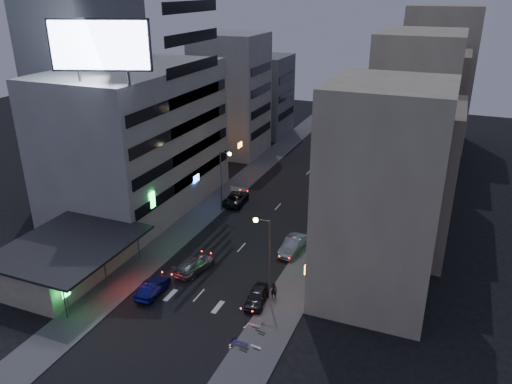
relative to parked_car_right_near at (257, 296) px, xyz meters
The scene contains 29 objects.
ground 7.49m from the parked_car_right_near, 138.11° to the right, with size 180.00×180.00×0.00m, color black.
sidewalk_left 28.46m from the parked_car_right_near, 118.44° to the left, with size 4.00×120.00×0.12m, color #4C4C4F.
sidewalk_right 25.15m from the parked_car_right_near, 84.41° to the left, with size 4.00×120.00×0.12m, color #4C4C4F.
food_court 19.72m from the parked_car_right_near, behind, with size 11.00×13.00×3.88m.
white_building 28.34m from the parked_car_right_near, 146.33° to the left, with size 14.00×24.00×18.00m, color #B8B8B3.
grey_tower 39.82m from the parked_car_right_near, 150.26° to the left, with size 10.00×14.00×34.00m, color slate.
shophouse_near 14.36m from the parked_car_right_near, 30.30° to the left, with size 10.00×11.00×20.00m, color beige.
shophouse_mid 21.02m from the parked_car_right_near, 59.69° to the left, with size 11.00×12.00×16.00m, color tan.
shophouse_far 33.12m from the parked_car_right_near, 72.53° to the left, with size 10.00×14.00×22.00m, color beige.
far_left_a 46.17m from the parked_car_right_near, 117.74° to the left, with size 11.00×10.00×20.00m, color #B8B8B3.
far_left_b 57.64m from the parked_car_right_near, 112.12° to the left, with size 12.00×10.00×15.00m, color slate.
far_right_a 46.85m from the parked_car_right_near, 77.54° to the left, with size 11.00×12.00×18.00m, color tan.
far_right_b 60.99m from the parked_car_right_near, 79.96° to the left, with size 12.00×12.00×24.00m, color beige.
billboard 28.42m from the parked_car_right_near, 164.92° to the left, with size 9.52×3.75×6.20m.
street_lamp_right_near 4.78m from the parked_car_right_near, 70.93° to the left, with size 1.60×0.44×8.02m.
street_lamp_left 21.04m from the parked_car_right_near, 123.94° to the left, with size 1.60×0.44×8.02m.
street_lamp_right_far 35.33m from the parked_car_right_near, 89.42° to the left, with size 1.60×0.44×8.02m.
parked_car_right_near is the anchor object (origin of this frame).
parked_car_right_mid 10.26m from the parked_car_right_near, 89.72° to the left, with size 1.73×4.95×1.63m, color #A3A7AB.
parked_car_left 22.91m from the parked_car_right_near, 119.12° to the left, with size 2.45×5.31×1.47m, color #222226.
parked_car_right_far 32.89m from the parked_car_right_near, 92.57° to the left, with size 2.10×5.16×1.50m, color #909497.
road_car_blue 9.93m from the parked_car_right_near, 165.90° to the right, with size 1.51×4.34×1.43m, color navy.
road_car_silver 8.46m from the parked_car_right_near, 160.71° to the left, with size 1.99×4.89×1.42m, color #AAAFB2.
person 1.70m from the parked_car_right_near, 44.43° to the left, with size 0.63×0.42×1.73m, color black.
scooter_black_a 6.50m from the parked_car_right_near, 73.33° to the right, with size 1.99×0.66×1.21m, color black, non-canonical shape.
scooter_silver_a 6.34m from the parked_car_right_near, 64.48° to the right, with size 1.65×0.55×1.01m, color #ADB2B5, non-canonical shape.
scooter_blue 5.89m from the parked_car_right_near, 74.17° to the right, with size 1.99×0.66×1.22m, color navy, non-canonical shape.
scooter_black_b 4.56m from the parked_car_right_near, 58.32° to the right, with size 1.65×0.55×1.01m, color black, non-canonical shape.
scooter_silver_b 3.59m from the parked_car_right_near, 63.45° to the right, with size 1.75×0.58×1.07m, color #929399, non-canonical shape.
Camera 1 is at (19.99, -30.74, 27.13)m, focal length 35.00 mm.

